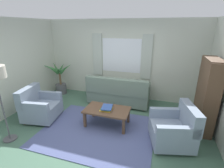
% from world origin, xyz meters
% --- Properties ---
extents(ground_plane, '(6.24, 6.24, 0.00)m').
position_xyz_m(ground_plane, '(0.00, 0.00, 0.00)').
color(ground_plane, '#476B56').
extents(wall_back, '(5.32, 0.12, 2.60)m').
position_xyz_m(wall_back, '(0.00, 2.26, 1.30)').
color(wall_back, beige).
rests_on(wall_back, ground_plane).
extents(wall_left, '(0.12, 4.40, 2.60)m').
position_xyz_m(wall_left, '(-2.66, 0.00, 1.30)').
color(wall_left, beige).
rests_on(wall_left, ground_plane).
extents(window_with_curtains, '(1.98, 0.07, 1.40)m').
position_xyz_m(window_with_curtains, '(0.00, 2.18, 1.45)').
color(window_with_curtains, white).
extents(area_rug, '(2.63, 2.05, 0.01)m').
position_xyz_m(area_rug, '(0.00, 0.00, 0.01)').
color(area_rug, '#4C5684').
rests_on(area_rug, ground_plane).
extents(couch, '(1.90, 0.82, 0.92)m').
position_xyz_m(couch, '(0.08, 1.57, 0.37)').
color(couch, slate).
rests_on(couch, ground_plane).
extents(armchair_left, '(0.94, 0.96, 0.88)m').
position_xyz_m(armchair_left, '(-1.68, 0.09, 0.35)').
color(armchair_left, gray).
rests_on(armchair_left, ground_plane).
extents(armchair_right, '(1.00, 1.02, 0.88)m').
position_xyz_m(armchair_right, '(1.70, 0.10, 0.35)').
color(armchair_right, gray).
rests_on(armchair_right, ground_plane).
extents(coffee_table, '(1.10, 0.64, 0.44)m').
position_xyz_m(coffee_table, '(0.14, 0.33, 0.38)').
color(coffee_table, brown).
rests_on(coffee_table, ground_plane).
extents(book_stack_on_table, '(0.31, 0.36, 0.07)m').
position_xyz_m(book_stack_on_table, '(0.13, 0.33, 0.48)').
color(book_stack_on_table, gold).
rests_on(book_stack_on_table, coffee_table).
extents(potted_plant, '(1.03, 0.98, 1.18)m').
position_xyz_m(potted_plant, '(-2.17, 1.76, 0.50)').
color(potted_plant, '#56565B').
rests_on(potted_plant, ground_plane).
extents(bookshelf, '(0.30, 0.94, 1.72)m').
position_xyz_m(bookshelf, '(2.34, 0.88, 0.79)').
color(bookshelf, brown).
rests_on(bookshelf, ground_plane).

